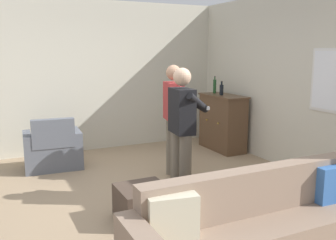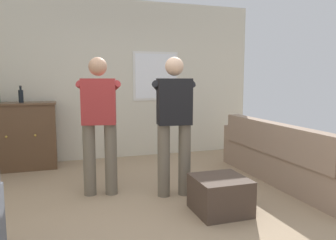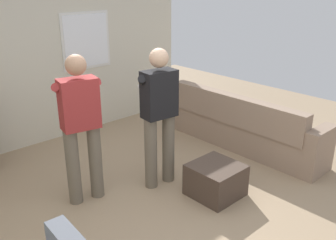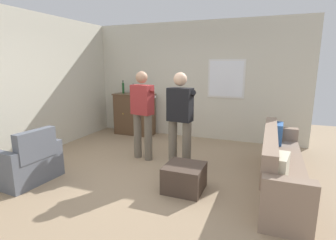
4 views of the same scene
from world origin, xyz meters
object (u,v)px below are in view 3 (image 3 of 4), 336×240
Objects in this scene: couch at (240,126)px; person_standing_left at (80,123)px; ottoman at (216,180)px; person_standing_right at (159,112)px.

couch is 1.55× the size of person_standing_left.
person_standing_left is (-2.44, 0.33, 0.61)m from couch.
ottoman is 0.33× the size of person_standing_right.
person_standing_left reaches higher than couch.
person_standing_right is (-1.58, 0.02, 0.61)m from couch.
person_standing_left is (-1.15, 0.97, 0.75)m from ottoman.
couch is at bearing -7.75° from person_standing_left.
ottoman is at bearing -65.74° from person_standing_right.
person_standing_left is at bearing 139.96° from ottoman.
person_standing_right is (-0.30, 0.66, 0.75)m from ottoman.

